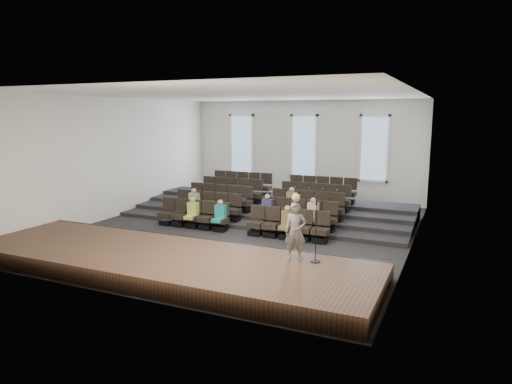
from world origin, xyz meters
TOP-DOWN VIEW (x-y plane):
  - ground at (0.00, 0.00)m, footprint 14.00×14.00m
  - ceiling at (0.00, 0.00)m, footprint 12.00×14.00m
  - wall_back at (0.00, 7.02)m, footprint 12.00×0.04m
  - wall_front at (0.00, -7.02)m, footprint 12.00×0.04m
  - wall_left at (-6.02, 0.00)m, footprint 0.04×14.00m
  - wall_right at (6.02, 0.00)m, footprint 0.04×14.00m
  - stage at (0.00, -5.10)m, footprint 11.80×3.60m
  - stage_lip at (0.00, -3.33)m, footprint 11.80×0.06m
  - risers at (0.00, 3.17)m, footprint 11.80×4.80m
  - seating_rows at (-0.00, 1.54)m, footprint 6.80×4.70m
  - windows at (0.00, 6.95)m, footprint 8.44×0.10m
  - audience at (0.19, 0.15)m, footprint 5.45×2.64m
  - speaker at (3.46, -4.11)m, footprint 0.65×0.52m
  - mic_stand at (4.00, -4.07)m, footprint 0.27×0.27m

SIDE VIEW (x-z plane):
  - ground at x=0.00m, z-range 0.00..0.00m
  - risers at x=0.00m, z-range -0.10..0.50m
  - stage at x=0.00m, z-range 0.00..0.50m
  - stage_lip at x=0.00m, z-range -0.01..0.51m
  - seating_rows at x=0.00m, z-range -0.15..1.52m
  - audience at x=0.19m, z-range 0.24..1.34m
  - mic_stand at x=4.00m, z-range 0.18..1.76m
  - speaker at x=3.46m, z-range 0.50..2.04m
  - wall_back at x=0.00m, z-range 0.00..5.00m
  - wall_front at x=0.00m, z-range 0.00..5.00m
  - wall_left at x=-6.02m, z-range 0.00..5.00m
  - wall_right at x=6.02m, z-range 0.00..5.00m
  - windows at x=0.00m, z-range 1.08..4.32m
  - ceiling at x=0.00m, z-range 5.00..5.02m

